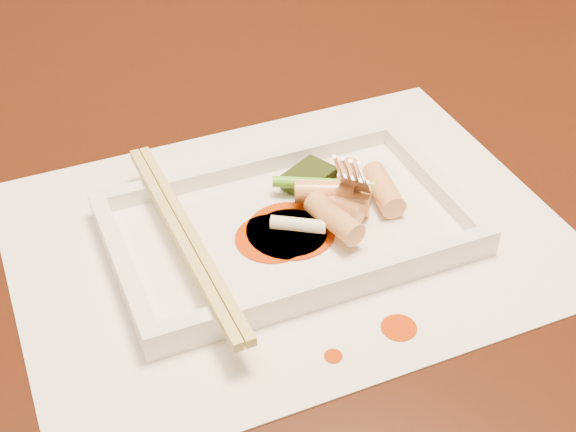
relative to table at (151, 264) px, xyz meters
name	(u,v)px	position (x,y,z in m)	size (l,w,h in m)	color
table	(151,264)	(0.00, 0.00, 0.00)	(1.40, 0.90, 0.75)	black
placemat	(288,235)	(0.08, -0.12, 0.10)	(0.40, 0.30, 0.00)	white
sauce_splatter_a	(399,328)	(0.11, -0.24, 0.10)	(0.02, 0.02, 0.00)	#BF3805
sauce_splatter_b	(333,356)	(0.06, -0.24, 0.10)	(0.01, 0.01, 0.00)	#BF3805
plate_base	(288,231)	(0.08, -0.12, 0.11)	(0.26, 0.16, 0.01)	white
plate_rim_far	(252,165)	(0.08, -0.05, 0.12)	(0.26, 0.01, 0.01)	white
plate_rim_near	(331,284)	(0.08, -0.20, 0.12)	(0.26, 0.01, 0.01)	white
plate_rim_left	(122,264)	(-0.04, -0.12, 0.12)	(0.01, 0.14, 0.01)	white
plate_rim_right	(434,180)	(0.21, -0.12, 0.12)	(0.01, 0.14, 0.01)	white
veg_piece	(309,178)	(0.12, -0.08, 0.12)	(0.04, 0.03, 0.01)	black
scallion_white	(298,225)	(0.08, -0.14, 0.12)	(0.01, 0.01, 0.04)	#EAEACC
scallion_green	(328,184)	(0.12, -0.10, 0.12)	(0.01, 0.01, 0.09)	#46A41A
chopstick_a	(179,237)	(0.00, -0.12, 0.13)	(0.01, 0.22, 0.01)	tan
chopstick_b	(190,234)	(0.01, -0.12, 0.13)	(0.01, 0.22, 0.01)	tan
fork	(367,109)	(0.15, -0.10, 0.18)	(0.09, 0.10, 0.14)	silver
sauce_blob_0	(291,230)	(0.08, -0.13, 0.11)	(0.07, 0.07, 0.00)	#BF3805
sauce_blob_1	(272,238)	(0.07, -0.13, 0.11)	(0.05, 0.05, 0.00)	#BF3805
sauce_blob_2	(290,233)	(0.08, -0.13, 0.11)	(0.05, 0.05, 0.00)	#BF3805
rice_cake_0	(342,201)	(0.13, -0.12, 0.12)	(0.02, 0.02, 0.04)	#F4BA72
rice_cake_1	(336,205)	(0.12, -0.12, 0.12)	(0.02, 0.02, 0.04)	#F4BA72
rice_cake_2	(324,192)	(0.12, -0.11, 0.13)	(0.02, 0.02, 0.04)	#F4BA72
rice_cake_3	(347,185)	(0.14, -0.11, 0.12)	(0.02, 0.02, 0.05)	#F4BA72
rice_cake_4	(383,190)	(0.16, -0.12, 0.12)	(0.02, 0.02, 0.05)	#F4BA72
rice_cake_5	(334,218)	(0.11, -0.14, 0.13)	(0.02, 0.02, 0.05)	#F4BA72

